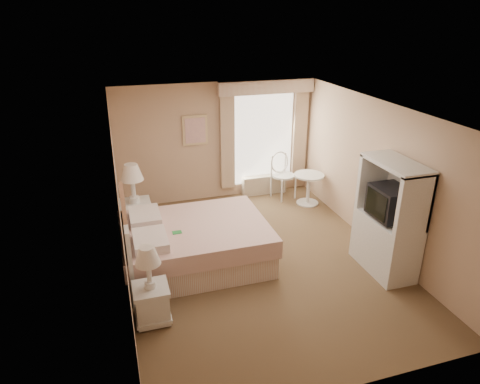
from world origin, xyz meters
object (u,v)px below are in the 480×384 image
object	(u,v)px
nightstand_far	(135,209)
cafe_chair	(282,171)
nightstand_near	(151,294)
round_table	(309,184)
armoire	(388,227)
bed	(189,243)

from	to	relation	value
nightstand_far	cafe_chair	size ratio (longest dim) A/B	1.33
nightstand_near	round_table	distance (m)	4.56
round_table	armoire	distance (m)	2.65
bed	nightstand_far	world-z (taller)	bed
armoire	nightstand_near	bearing A→B (deg)	-177.13
nightstand_far	round_table	bearing A→B (deg)	5.27
cafe_chair	round_table	bearing A→B (deg)	-69.01
nightstand_near	round_table	world-z (taller)	nightstand_near
bed	cafe_chair	world-z (taller)	bed
nightstand_far	nightstand_near	bearing A→B (deg)	-90.00
bed	nightstand_near	size ratio (longest dim) A/B	2.07
nightstand_far	armoire	size ratio (longest dim) A/B	0.74
nightstand_near	nightstand_far	bearing A→B (deg)	90.00
cafe_chair	armoire	xyz separation A→B (m)	(0.46, -3.15, 0.16)
bed	round_table	world-z (taller)	bed
bed	cafe_chair	distance (m)	3.24
nightstand_near	nightstand_far	distance (m)	2.48
cafe_chair	armoire	world-z (taller)	armoire
cafe_chair	armoire	bearing A→B (deg)	-98.42
nightstand_near	armoire	size ratio (longest dim) A/B	0.61
nightstand_near	cafe_chair	xyz separation A→B (m)	(3.19, 3.33, 0.17)
bed	armoire	bearing A→B (deg)	-19.84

